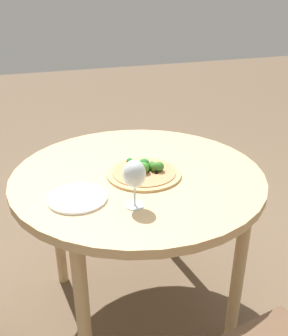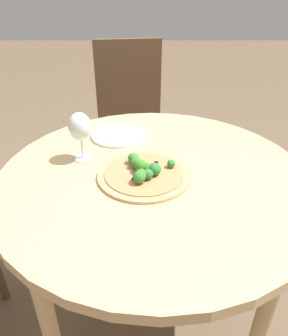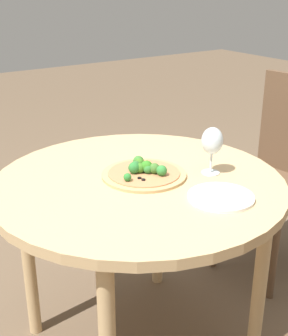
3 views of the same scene
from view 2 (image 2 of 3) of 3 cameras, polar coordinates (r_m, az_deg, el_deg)
ground_plane at (r=1.57m, az=1.32°, el=-23.81°), size 12.00×12.00×0.00m
dining_table at (r=1.09m, az=1.74°, el=-4.38°), size 1.01×1.01×0.73m
chair at (r=1.93m, az=-2.31°, el=8.11°), size 0.45×0.45×0.95m
pizza at (r=1.03m, az=-0.01°, el=-0.78°), size 0.30×0.30×0.06m
wine_glass at (r=1.10m, az=-11.10°, el=6.92°), size 0.08×0.08×0.17m
plate_near at (r=1.29m, az=-4.48°, el=5.76°), size 0.21×0.21×0.01m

